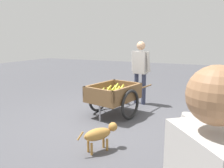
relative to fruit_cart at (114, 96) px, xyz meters
The scene contains 4 objects.
ground_plane 0.59m from the fruit_cart, 16.75° to the left, with size 24.00×24.00×0.00m, color #47474C.
fruit_cart is the anchor object (origin of this frame).
vendor_person 1.26m from the fruit_cart, 168.46° to the left, with size 0.27×0.54×1.61m.
dog 1.67m from the fruit_cart, 17.83° to the left, with size 0.59×0.41×0.40m.
Camera 1 is at (3.99, 1.92, 1.66)m, focal length 36.28 mm.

